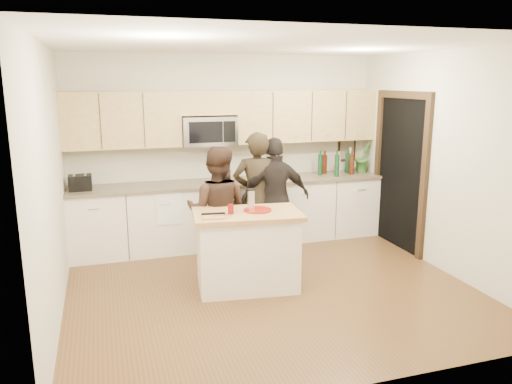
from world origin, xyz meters
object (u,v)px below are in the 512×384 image
object	(u,v)px
woman_center	(217,211)
woman_left	(256,196)
island	(247,250)
woman_right	(275,198)
toaster	(80,183)

from	to	relation	value
woman_center	woman_left	bearing A→B (deg)	-123.91
woman_center	island	bearing A→B (deg)	134.98
woman_center	woman_right	bearing A→B (deg)	-133.96
toaster	woman_left	xyz separation A→B (m)	(2.21, -0.62, -0.19)
woman_right	woman_center	bearing A→B (deg)	23.64
island	woman_center	world-z (taller)	woman_center
woman_right	island	bearing A→B (deg)	55.23
island	toaster	size ratio (longest dim) A/B	4.43
toaster	woman_right	bearing A→B (deg)	-14.86
woman_left	woman_right	distance (m)	0.26
island	toaster	bearing A→B (deg)	145.87
woman_left	island	bearing A→B (deg)	78.45
island	woman_left	world-z (taller)	woman_left
toaster	woman_right	world-z (taller)	woman_right
island	toaster	xyz separation A→B (m)	(-1.80, 1.57, 0.59)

